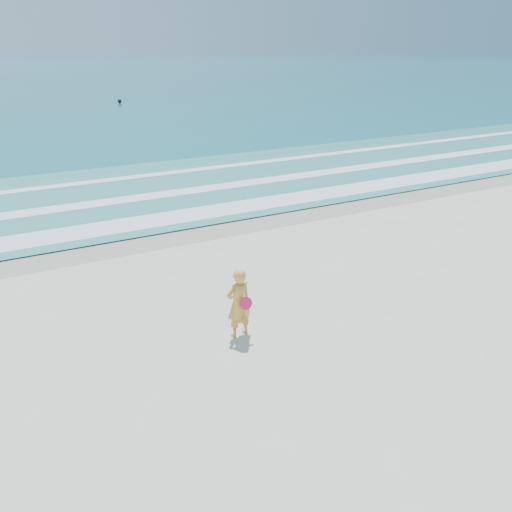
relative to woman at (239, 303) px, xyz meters
name	(u,v)px	position (x,y,z in m)	size (l,w,h in m)	color
ground	(343,390)	(0.83, -2.49, -0.76)	(400.00, 400.00, 0.00)	silver
wet_sand	(174,232)	(0.83, 6.51, -0.76)	(400.00, 2.40, 0.00)	#B2A893
ocean	(6,74)	(0.83, 102.51, -0.74)	(400.00, 190.00, 0.04)	#19727F
shallow	(133,193)	(0.83, 11.51, -0.72)	(400.00, 10.00, 0.01)	#59B7AD
foam_near	(162,219)	(0.83, 7.81, -0.71)	(400.00, 1.40, 0.01)	white
foam_mid	(139,198)	(0.83, 10.71, -0.71)	(400.00, 0.90, 0.01)	white
foam_far	(119,179)	(0.83, 14.01, -0.71)	(400.00, 0.60, 0.01)	white
buoy	(120,101)	(8.08, 43.71, -0.53)	(0.38, 0.38, 0.38)	black
woman	(239,303)	(0.00, 0.00, 0.00)	(0.59, 0.43, 1.52)	gold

